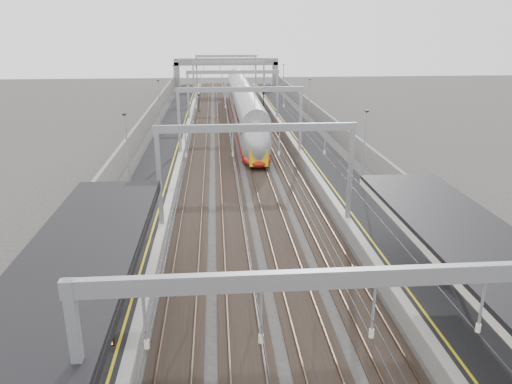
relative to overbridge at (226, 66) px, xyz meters
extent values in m
cube|color=black|center=(-8.00, -55.00, -4.81)|extent=(4.00, 120.00, 1.00)
cube|color=black|center=(8.00, -55.00, -4.81)|extent=(4.00, 120.00, 1.00)
cube|color=black|center=(-4.50, -55.00, -5.27)|extent=(2.40, 140.00, 0.08)
cube|color=brown|center=(-5.22, -55.00, -5.18)|extent=(0.07, 140.00, 0.14)
cube|color=brown|center=(-3.78, -55.00, -5.18)|extent=(0.07, 140.00, 0.14)
cube|color=black|center=(-1.50, -55.00, -5.27)|extent=(2.40, 140.00, 0.08)
cube|color=brown|center=(-2.22, -55.00, -5.18)|extent=(0.07, 140.00, 0.14)
cube|color=brown|center=(-0.78, -55.00, -5.18)|extent=(0.07, 140.00, 0.14)
cube|color=black|center=(1.50, -55.00, -5.27)|extent=(2.40, 140.00, 0.08)
cube|color=brown|center=(0.78, -55.00, -5.18)|extent=(0.07, 140.00, 0.14)
cube|color=brown|center=(2.22, -55.00, -5.18)|extent=(0.07, 140.00, 0.14)
cube|color=black|center=(4.50, -55.00, -5.27)|extent=(2.40, 140.00, 0.08)
cube|color=brown|center=(3.78, -55.00, -5.18)|extent=(0.07, 140.00, 0.14)
cube|color=brown|center=(5.22, -55.00, -5.18)|extent=(0.07, 140.00, 0.14)
cube|color=gray|center=(0.00, -98.00, 2.04)|extent=(13.00, 0.25, 0.50)
cube|color=gray|center=(-6.30, -78.00, -1.01)|extent=(0.28, 0.28, 6.60)
cube|color=gray|center=(6.30, -78.00, -1.01)|extent=(0.28, 0.28, 6.60)
cube|color=gray|center=(0.00, -78.00, 2.04)|extent=(13.00, 0.25, 0.50)
cube|color=gray|center=(-6.30, -58.00, -1.01)|extent=(0.28, 0.28, 6.60)
cube|color=gray|center=(6.30, -58.00, -1.01)|extent=(0.28, 0.28, 6.60)
cube|color=gray|center=(0.00, -58.00, 2.04)|extent=(13.00, 0.25, 0.50)
cube|color=gray|center=(-6.30, -38.00, -1.01)|extent=(0.28, 0.28, 6.60)
cube|color=gray|center=(6.30, -38.00, -1.01)|extent=(0.28, 0.28, 6.60)
cube|color=gray|center=(0.00, -38.00, 2.04)|extent=(13.00, 0.25, 0.50)
cube|color=gray|center=(-6.30, -18.00, -1.01)|extent=(0.28, 0.28, 6.60)
cube|color=gray|center=(6.30, -18.00, -1.01)|extent=(0.28, 0.28, 6.60)
cube|color=gray|center=(0.00, -18.00, 2.04)|extent=(13.00, 0.25, 0.50)
cube|color=gray|center=(-6.30, 0.00, -1.01)|extent=(0.28, 0.28, 6.60)
cube|color=gray|center=(6.30, 0.00, -1.01)|extent=(0.28, 0.28, 6.60)
cube|color=gray|center=(0.00, 0.00, 2.04)|extent=(13.00, 0.25, 0.50)
cylinder|color=#262628|center=(-4.50, -50.00, 0.19)|extent=(0.03, 140.00, 0.03)
cylinder|color=#262628|center=(-1.50, -50.00, 0.19)|extent=(0.03, 140.00, 0.03)
cylinder|color=#262628|center=(1.50, -50.00, 0.19)|extent=(0.03, 140.00, 0.03)
cylinder|color=#262628|center=(4.50, -50.00, 0.19)|extent=(0.03, 140.00, 0.03)
cube|color=black|center=(-8.00, -97.00, -0.19)|extent=(4.40, 30.00, 0.24)
cylinder|color=black|center=(-9.70, -86.00, -2.31)|extent=(0.20, 0.20, 4.00)
cube|color=black|center=(-6.60, -96.00, -0.76)|extent=(1.60, 0.15, 0.55)
cube|color=#EC2E04|center=(-6.60, -96.08, -0.76)|extent=(1.50, 0.02, 0.42)
cylinder|color=black|center=(9.70, -86.00, -2.31)|extent=(0.20, 0.20, 4.00)
cube|color=slate|center=(0.00, 0.00, 0.89)|extent=(22.00, 2.20, 1.40)
cube|color=slate|center=(-10.50, 0.00, -2.21)|extent=(1.00, 2.20, 6.20)
cube|color=slate|center=(10.50, 0.00, -2.21)|extent=(1.00, 2.20, 6.20)
cube|color=slate|center=(-11.20, -55.00, -3.71)|extent=(0.30, 120.00, 3.20)
cube|color=slate|center=(11.20, -55.00, -3.71)|extent=(0.30, 120.00, 3.20)
cube|color=#9A1A0E|center=(1.50, -48.13, -4.68)|extent=(2.89, 24.63, 0.86)
cube|color=gray|center=(1.50, -48.13, -2.65)|extent=(2.89, 24.63, 3.21)
cube|color=black|center=(1.50, -56.75, -5.02)|extent=(2.14, 2.57, 0.54)
cube|color=#9A1A0E|center=(1.50, -23.07, -4.68)|extent=(2.89, 24.63, 0.86)
cube|color=gray|center=(1.50, -23.07, -2.65)|extent=(2.89, 24.63, 3.21)
cube|color=black|center=(1.50, -31.69, -5.02)|extent=(2.14, 2.57, 0.54)
ellipsoid|color=gray|center=(1.50, -60.65, -2.97)|extent=(2.89, 5.57, 4.50)
cube|color=yellow|center=(1.50, -62.96, -3.93)|extent=(1.82, 0.12, 1.61)
cube|color=black|center=(1.50, -62.47, -2.33)|extent=(1.71, 0.61, 1.00)
cube|color=black|center=(8.97, -86.30, -3.89)|extent=(0.52, 1.72, 0.06)
cube|color=black|center=(9.17, -86.29, -3.67)|extent=(0.15, 1.70, 0.47)
cylinder|color=black|center=(9.00, -86.96, -4.11)|extent=(0.06, 0.06, 0.40)
cylinder|color=black|center=(8.93, -85.64, -4.11)|extent=(0.06, 0.06, 0.40)
cylinder|color=black|center=(-5.20, -27.77, -3.81)|extent=(0.12, 0.12, 3.00)
cube|color=black|center=(-5.20, -27.77, -2.21)|extent=(0.32, 0.22, 0.75)
sphere|color=#0CE526|center=(-5.20, -27.90, -2.06)|extent=(0.16, 0.16, 0.16)
cylinder|color=black|center=(3.20, -28.66, -3.81)|extent=(0.12, 0.12, 3.00)
cube|color=black|center=(3.20, -28.66, -2.21)|extent=(0.32, 0.22, 0.75)
sphere|color=red|center=(3.20, -28.79, -2.06)|extent=(0.16, 0.16, 0.16)
cylinder|color=black|center=(5.40, -26.86, -3.81)|extent=(0.12, 0.12, 3.00)
cube|color=black|center=(5.40, -26.86, -2.21)|extent=(0.32, 0.22, 0.75)
sphere|color=red|center=(5.40, -26.99, -2.06)|extent=(0.16, 0.16, 0.16)
camera|label=1|loc=(-2.55, -109.27, 8.24)|focal=35.00mm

